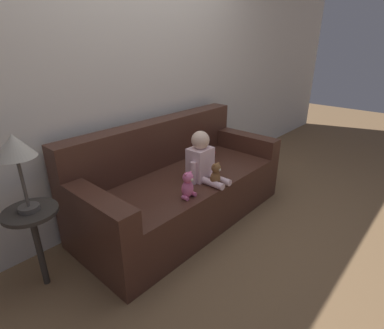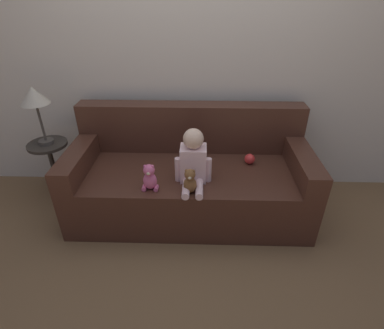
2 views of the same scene
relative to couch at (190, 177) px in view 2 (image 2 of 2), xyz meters
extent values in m
plane|color=brown|center=(0.00, -0.05, -0.30)|extent=(12.00, 12.00, 0.00)
cube|color=silver|center=(0.00, 0.45, 1.00)|extent=(8.00, 0.05, 2.60)
cube|color=#47281E|center=(0.00, -0.05, -0.09)|extent=(1.92, 0.84, 0.43)
cube|color=#47281E|center=(0.00, 0.27, 0.34)|extent=(1.92, 0.18, 0.42)
cube|color=#47281E|center=(-0.88, -0.05, 0.22)|extent=(0.16, 0.84, 0.18)
cube|color=#47281E|center=(0.88, -0.05, 0.22)|extent=(0.16, 0.84, 0.18)
cube|color=silver|center=(0.03, -0.21, 0.27)|extent=(0.19, 0.16, 0.27)
sphere|color=beige|center=(0.03, -0.21, 0.47)|extent=(0.15, 0.15, 0.15)
cylinder|color=silver|center=(-0.01, -0.39, 0.16)|extent=(0.05, 0.20, 0.05)
cylinder|color=silver|center=(0.08, -0.39, 0.16)|extent=(0.05, 0.20, 0.05)
cylinder|color=silver|center=(-0.08, -0.24, 0.22)|extent=(0.05, 0.05, 0.19)
cylinder|color=silver|center=(0.15, -0.24, 0.22)|extent=(0.05, 0.05, 0.19)
ellipsoid|color=brown|center=(0.02, -0.39, 0.19)|extent=(0.09, 0.08, 0.13)
sphere|color=brown|center=(0.02, -0.39, 0.28)|extent=(0.08, 0.08, 0.08)
sphere|color=brown|center=(-0.01, -0.39, 0.31)|extent=(0.02, 0.02, 0.02)
sphere|color=brown|center=(0.04, -0.39, 0.31)|extent=(0.02, 0.02, 0.02)
sphere|color=beige|center=(0.02, -0.42, 0.28)|extent=(0.03, 0.03, 0.03)
ellipsoid|color=#DB6699|center=(-0.27, -0.35, 0.20)|extent=(0.10, 0.08, 0.13)
sphere|color=#DB6699|center=(-0.27, -0.36, 0.29)|extent=(0.08, 0.08, 0.08)
sphere|color=#DB6699|center=(-0.30, -0.36, 0.32)|extent=(0.02, 0.02, 0.02)
sphere|color=#DB6699|center=(-0.25, -0.36, 0.32)|extent=(0.02, 0.02, 0.02)
sphere|color=beige|center=(-0.27, -0.39, 0.29)|extent=(0.03, 0.03, 0.03)
cylinder|color=#DB6699|center=(-0.32, -0.37, 0.15)|extent=(0.03, 0.05, 0.03)
cylinder|color=#DB6699|center=(-0.23, -0.37, 0.15)|extent=(0.03, 0.05, 0.03)
sphere|color=red|center=(0.49, 0.03, 0.17)|extent=(0.09, 0.09, 0.09)
cylinder|color=#332D28|center=(-1.21, 0.09, 0.25)|extent=(0.32, 0.32, 0.02)
cylinder|color=#332D28|center=(-1.21, 0.09, -0.03)|extent=(0.04, 0.04, 0.54)
cylinder|color=#4C4742|center=(-1.21, 0.09, 0.28)|extent=(0.12, 0.12, 0.03)
cylinder|color=#4C4742|center=(-1.21, 0.09, 0.45)|extent=(0.02, 0.02, 0.31)
cone|color=#B7B2A3|center=(-1.21, 0.09, 0.68)|extent=(0.22, 0.22, 0.13)
camera|label=1|loc=(-1.72, -1.68, 1.22)|focal=28.00mm
camera|label=2|loc=(0.08, -2.13, 1.40)|focal=28.00mm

